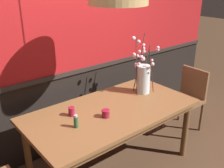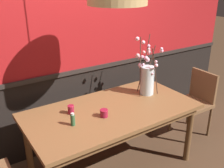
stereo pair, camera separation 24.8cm
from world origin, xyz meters
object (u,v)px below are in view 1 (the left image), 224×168
Objects in this scene: dining_table at (112,116)px; chair_far_side_left at (50,107)px; vase_with_blossoms at (143,77)px; candle_holder_nearer_edge at (106,113)px; condiment_bottle at (76,122)px; chair_head_east_end at (187,96)px; candle_holder_nearer_center at (72,111)px; chair_far_side_right at (84,96)px.

chair_far_side_left is at bearing 108.04° from dining_table.
vase_with_blossoms reaches higher than chair_far_side_left.
candle_holder_nearer_edge is (-0.72, -0.20, -0.15)m from vase_with_blossoms.
vase_with_blossoms is at bearing 15.45° from candle_holder_nearer_edge.
candle_holder_nearer_edge is 0.33m from condiment_bottle.
candle_holder_nearer_edge is (-1.52, -0.09, 0.29)m from chair_head_east_end.
candle_holder_nearer_center is (-0.11, -0.75, 0.28)m from chair_far_side_left.
dining_table is at bearing -71.96° from chair_far_side_left.
chair_far_side_left is at bearing 97.70° from candle_holder_nearer_edge.
chair_far_side_left is 1.89m from chair_head_east_end.
chair_far_side_left reaches higher than candle_holder_nearer_edge.
chair_far_side_right is 1.40× the size of vase_with_blossoms.
candle_holder_nearer_edge is at bearing -149.55° from dining_table.
candle_holder_nearer_center reaches higher than dining_table.
candle_holder_nearer_edge is at bearing -44.28° from candle_holder_nearer_center.
dining_table is 21.87× the size of candle_holder_nearer_edge.
chair_far_side_right is at bearing -1.91° from chair_far_side_left.
condiment_bottle is (-0.20, -0.96, 0.30)m from chair_far_side_left.
candle_holder_nearer_center is 0.23m from condiment_bottle.
condiment_bottle is (-0.33, 0.02, 0.02)m from candle_holder_nearer_edge.
dining_table is 0.92m from chair_far_side_right.
chair_head_east_end is 0.92m from vase_with_blossoms.
chair_head_east_end is 9.67× the size of candle_holder_nearer_center.
vase_with_blossoms is 0.98m from candle_holder_nearer_center.
chair_far_side_right is 10.55× the size of candle_holder_nearer_center.
chair_head_east_end is 10.64× the size of candle_holder_nearer_edge.
condiment_bottle reaches higher than candle_holder_nearer_center.
chair_far_side_right is at bearing 75.46° from dining_table.
vase_with_blossoms reaches higher than chair_head_east_end.
vase_with_blossoms is at bearing 172.20° from chair_head_east_end.
chair_far_side_right is 1.09× the size of chair_head_east_end.
chair_far_side_right is 11.61× the size of candle_holder_nearer_edge.
dining_table is 0.51m from condiment_bottle.
chair_far_side_right is (0.23, 0.88, -0.15)m from dining_table.
chair_far_side_right is 0.94m from vase_with_blossoms.
candle_holder_nearer_center is at bearing 159.97° from dining_table.
condiment_bottle is at bearing -110.87° from candle_holder_nearer_center.
candle_holder_nearer_edge is 0.65× the size of condiment_bottle.
chair_far_side_left is 0.81m from candle_holder_nearer_center.
candle_holder_nearer_center reaches higher than candle_holder_nearer_edge.
chair_head_east_end is (1.66, -0.90, -0.01)m from chair_far_side_left.
vase_with_blossoms is (0.85, -0.79, 0.43)m from chair_far_side_left.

